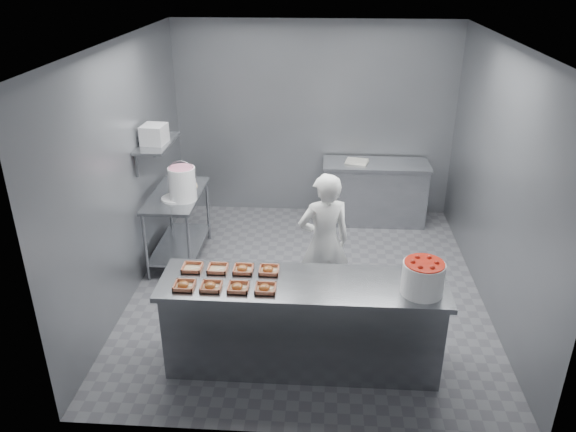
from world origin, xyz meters
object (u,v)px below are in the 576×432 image
object	(u,v)px
glaze_bucket	(182,183)
appliance	(154,134)
tray_6	(243,269)
worker	(324,242)
tray_7	(269,270)
tray_1	(211,286)
tray_4	(192,268)
tray_3	(265,288)
strawberry_tub	(423,277)
prep_table	(178,216)
tray_5	(218,268)
tray_0	(184,285)
tray_2	(238,287)
back_counter	(374,192)
service_counter	(302,323)

from	to	relation	value
glaze_bucket	appliance	xyz separation A→B (m)	(-0.31, 0.10, 0.56)
tray_6	worker	size ratio (longest dim) A/B	0.12
tray_6	tray_7	world-z (taller)	same
tray_1	tray_4	bearing A→B (deg)	126.98
tray_3	strawberry_tub	world-z (taller)	strawberry_tub
prep_table	worker	xyz separation A→B (m)	(1.83, -0.95, 0.19)
tray_1	tray_5	xyz separation A→B (m)	(0.00, 0.31, -0.00)
tray_4	prep_table	bearing A→B (deg)	108.76
tray_0	glaze_bucket	xyz separation A→B (m)	(-0.47, 1.93, 0.19)
prep_table	tray_3	bearing A→B (deg)	-57.83
tray_7	worker	xyz separation A→B (m)	(0.51, 0.85, -0.14)
prep_table	appliance	xyz separation A→B (m)	(-0.17, -0.07, 1.08)
strawberry_tub	tray_0	bearing A→B (deg)	-178.48
tray_4	tray_2	bearing A→B (deg)	-33.42
back_counter	tray_2	xyz separation A→B (m)	(-1.46, -3.41, 0.47)
service_counter	prep_table	bearing A→B (deg)	130.24
prep_table	worker	size ratio (longest dim) A/B	0.77
tray_1	tray_6	world-z (taller)	same
service_counter	tray_5	world-z (taller)	tray_5
tray_2	tray_3	size ratio (longest dim) A/B	1.00
tray_7	worker	world-z (taller)	worker
back_counter	appliance	xyz separation A→B (m)	(-2.72, -1.37, 1.22)
tray_4	tray_7	size ratio (longest dim) A/B	1.00
tray_2	strawberry_tub	bearing A→B (deg)	1.98
tray_2	glaze_bucket	world-z (taller)	glaze_bucket
service_counter	prep_table	xyz separation A→B (m)	(-1.65, 1.95, 0.14)
tray_3	appliance	world-z (taller)	appliance
tray_0	back_counter	bearing A→B (deg)	60.29
tray_3	tray_4	world-z (taller)	tray_3
tray_0	appliance	xyz separation A→B (m)	(-0.78, 2.03, 0.75)
tray_6	service_counter	bearing A→B (deg)	-15.58
tray_4	service_counter	bearing A→B (deg)	-8.60
service_counter	tray_7	bearing A→B (deg)	154.11
tray_6	tray_0	bearing A→B (deg)	-146.75
tray_3	appliance	size ratio (longest dim) A/B	0.63
tray_2	appliance	size ratio (longest dim) A/B	0.63
tray_1	worker	distance (m)	1.53
tray_3	glaze_bucket	distance (m)	2.28
back_counter	tray_6	distance (m)	3.45
service_counter	tray_1	bearing A→B (deg)	-168.93
tray_6	appliance	world-z (taller)	appliance
tray_1	glaze_bucket	world-z (taller)	glaze_bucket
tray_2	tray_0	bearing A→B (deg)	180.00
tray_2	service_counter	bearing A→B (deg)	15.58
back_counter	tray_0	size ratio (longest dim) A/B	8.01
prep_table	glaze_bucket	bearing A→B (deg)	-51.21
tray_4	glaze_bucket	world-z (taller)	glaze_bucket
back_counter	tray_0	world-z (taller)	tray_0
tray_5	glaze_bucket	bearing A→B (deg)	113.65
tray_4	tray_7	bearing A→B (deg)	-0.00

